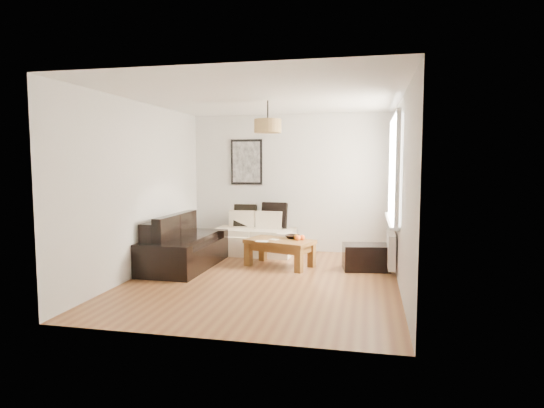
% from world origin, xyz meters
% --- Properties ---
extents(floor, '(4.50, 4.50, 0.00)m').
position_xyz_m(floor, '(0.00, 0.00, 0.00)').
color(floor, brown).
rests_on(floor, ground).
extents(ceiling, '(3.80, 4.50, 0.00)m').
position_xyz_m(ceiling, '(0.00, 0.00, 2.60)').
color(ceiling, white).
rests_on(ceiling, floor).
extents(wall_back, '(3.80, 0.04, 2.60)m').
position_xyz_m(wall_back, '(0.00, 2.25, 1.30)').
color(wall_back, silver).
rests_on(wall_back, floor).
extents(wall_front, '(3.80, 0.04, 2.60)m').
position_xyz_m(wall_front, '(0.00, -2.25, 1.30)').
color(wall_front, silver).
rests_on(wall_front, floor).
extents(wall_left, '(0.04, 4.50, 2.60)m').
position_xyz_m(wall_left, '(-1.90, 0.00, 1.30)').
color(wall_left, silver).
rests_on(wall_left, floor).
extents(wall_right, '(0.04, 4.50, 2.60)m').
position_xyz_m(wall_right, '(1.90, 0.00, 1.30)').
color(wall_right, silver).
rests_on(wall_right, floor).
extents(window_bay, '(0.14, 1.90, 1.60)m').
position_xyz_m(window_bay, '(1.86, 0.80, 1.60)').
color(window_bay, white).
rests_on(window_bay, wall_right).
extents(radiator, '(0.10, 0.90, 0.52)m').
position_xyz_m(radiator, '(1.82, 0.80, 0.38)').
color(radiator, white).
rests_on(radiator, wall_right).
extents(poster, '(0.62, 0.04, 0.87)m').
position_xyz_m(poster, '(-0.85, 2.22, 1.70)').
color(poster, black).
rests_on(poster, wall_back).
extents(pendant_shade, '(0.40, 0.40, 0.20)m').
position_xyz_m(pendant_shade, '(0.00, 0.30, 2.23)').
color(pendant_shade, tan).
rests_on(pendant_shade, ceiling).
extents(loveseat_cream, '(1.50, 0.86, 0.73)m').
position_xyz_m(loveseat_cream, '(-0.60, 1.78, 0.36)').
color(loveseat_cream, beige).
rests_on(loveseat_cream, floor).
extents(sofa_leather, '(0.91, 1.81, 0.78)m').
position_xyz_m(sofa_leather, '(-1.43, 0.51, 0.39)').
color(sofa_leather, black).
rests_on(sofa_leather, floor).
extents(coffee_table, '(1.21, 0.90, 0.44)m').
position_xyz_m(coffee_table, '(0.07, 0.89, 0.22)').
color(coffee_table, brown).
rests_on(coffee_table, floor).
extents(ottoman, '(0.77, 0.56, 0.41)m').
position_xyz_m(ottoman, '(1.45, 0.93, 0.20)').
color(ottoman, black).
rests_on(ottoman, floor).
extents(cushion_left, '(0.43, 0.16, 0.42)m').
position_xyz_m(cushion_left, '(-0.81, 1.96, 0.69)').
color(cushion_left, black).
rests_on(cushion_left, loveseat_cream).
extents(cushion_right, '(0.47, 0.16, 0.47)m').
position_xyz_m(cushion_right, '(-0.25, 1.96, 0.71)').
color(cushion_right, black).
rests_on(cushion_right, loveseat_cream).
extents(fruit_bowl, '(0.28, 0.28, 0.06)m').
position_xyz_m(fruit_bowl, '(0.25, 1.05, 0.47)').
color(fruit_bowl, black).
rests_on(fruit_bowl, coffee_table).
extents(orange_a, '(0.10, 0.10, 0.09)m').
position_xyz_m(orange_a, '(0.36, 0.90, 0.48)').
color(orange_a, '#F25D14').
rests_on(orange_a, fruit_bowl).
extents(orange_b, '(0.11, 0.11, 0.09)m').
position_xyz_m(orange_b, '(0.43, 0.94, 0.48)').
color(orange_b, '#D94A12').
rests_on(orange_b, fruit_bowl).
extents(orange_c, '(0.11, 0.11, 0.09)m').
position_xyz_m(orange_c, '(0.33, 0.95, 0.48)').
color(orange_c, orange).
rests_on(orange_c, fruit_bowl).
extents(papers, '(0.19, 0.13, 0.01)m').
position_xyz_m(papers, '(-0.18, 0.67, 0.44)').
color(papers, silver).
rests_on(papers, coffee_table).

